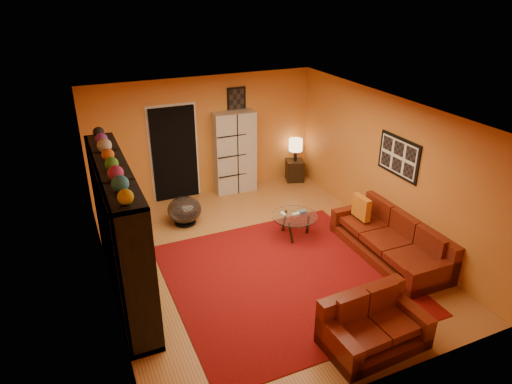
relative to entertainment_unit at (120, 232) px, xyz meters
name	(u,v)px	position (x,y,z in m)	size (l,w,h in m)	color
floor	(261,257)	(2.27, 0.00, -1.05)	(6.00, 6.00, 0.00)	#975E2E
ceiling	(262,111)	(2.27, 0.00, 1.55)	(6.00, 6.00, 0.00)	white
wall_back	(205,137)	(2.27, 3.00, 0.25)	(6.00, 6.00, 0.00)	#C9752C
wall_front	(377,297)	(2.27, -3.00, 0.25)	(6.00, 6.00, 0.00)	#C9752C
wall_left	(102,220)	(-0.23, 0.00, 0.25)	(6.00, 6.00, 0.00)	#C9752C
wall_right	(387,167)	(4.78, 0.00, 0.25)	(6.00, 6.00, 0.00)	#C9752C
rug	(285,278)	(2.38, -0.70, -1.04)	(3.60, 3.60, 0.01)	#5D0A0C
doorway	(174,154)	(1.57, 2.96, -0.03)	(0.95, 0.10, 2.04)	black
wall_art_right	(399,157)	(4.75, -0.30, 0.55)	(0.03, 1.00, 0.70)	black
wall_art_back	(236,99)	(3.02, 2.98, 1.00)	(0.42, 0.03, 0.52)	black
entertainment_unit	(120,232)	(0.00, 0.00, 0.00)	(0.45, 3.00, 2.10)	black
tv	(124,233)	(0.05, 0.06, -0.06)	(0.12, 0.93, 0.53)	black
sofa	(393,240)	(4.41, -0.83, -0.77)	(0.98, 2.32, 0.85)	#51140A
loveseat	(371,324)	(2.76, -2.42, -0.76)	(1.37, 0.86, 0.85)	#51140A
throw_pillow	(361,207)	(4.22, -0.11, -0.42)	(0.12, 0.42, 0.42)	#CB6B16
coffee_table	(295,218)	(3.14, 0.42, -0.66)	(0.85, 0.85, 0.42)	silver
storage_cabinet	(235,152)	(2.89, 2.80, -0.14)	(0.91, 0.41, 1.83)	#B3ADA5
bowl_chair	(184,210)	(1.40, 1.73, -0.76)	(0.67, 0.67, 0.55)	black
side_table	(295,170)	(4.40, 2.75, -0.80)	(0.40, 0.40, 0.50)	black
table_lamp	(296,145)	(4.40, 2.75, -0.17)	(0.32, 0.32, 0.53)	black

